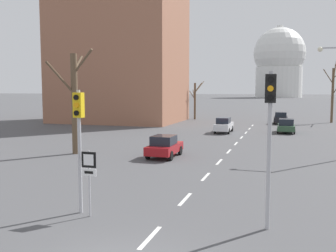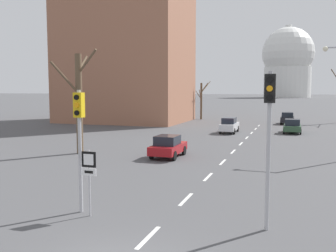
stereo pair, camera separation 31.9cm
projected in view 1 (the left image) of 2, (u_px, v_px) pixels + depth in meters
name	position (u px, v px, depth m)	size (l,w,h in m)	color
lane_stripe_0	(150.00, 237.00, 12.25)	(0.16, 2.00, 0.01)	silver
lane_stripe_1	(185.00, 199.00, 16.52)	(0.16, 2.00, 0.01)	silver
lane_stripe_2	(206.00, 177.00, 20.80)	(0.16, 2.00, 0.01)	silver
lane_stripe_3	(219.00, 162.00, 25.08)	(0.16, 2.00, 0.01)	silver
lane_stripe_4	(229.00, 151.00, 29.35)	(0.16, 2.00, 0.01)	silver
lane_stripe_5	(236.00, 143.00, 33.63)	(0.16, 2.00, 0.01)	silver
lane_stripe_6	(242.00, 137.00, 37.90)	(0.16, 2.00, 0.01)	silver
lane_stripe_7	(246.00, 133.00, 42.18)	(0.16, 2.00, 0.01)	silver
lane_stripe_8	(250.00, 129.00, 46.45)	(0.16, 2.00, 0.01)	silver
lane_stripe_9	(253.00, 125.00, 50.73)	(0.16, 2.00, 0.01)	silver
traffic_signal_near_left	(79.00, 128.00, 14.41)	(0.36, 0.34, 4.82)	#B2B2B7
traffic_signal_near_right	(270.00, 121.00, 12.62)	(0.36, 0.34, 5.44)	#B2B2B7
route_sign_post	(89.00, 172.00, 14.11)	(0.60, 0.08, 2.55)	#B2B2B7
sedan_near_left	(224.00, 125.00, 42.16)	(1.69, 4.54, 1.72)	silver
sedan_near_right	(281.00, 118.00, 53.00)	(1.87, 4.23, 1.67)	black
sedan_mid_centre	(164.00, 146.00, 26.77)	(1.85, 3.84, 1.57)	maroon
sedan_far_left	(286.00, 126.00, 41.90)	(1.91, 3.87, 1.58)	#2D4C33
bare_tree_left_near	(74.00, 100.00, 27.93)	(2.92, 4.42, 7.76)	brown
bare_tree_right_near	(333.00, 91.00, 54.61)	(3.69, 4.80, 9.44)	brown
bare_tree_left_far	(195.00, 99.00, 61.05)	(2.28, 2.65, 6.28)	brown
capitol_dome	(279.00, 63.00, 232.01)	(31.30, 31.30, 44.21)	silver
apartment_block_left	(120.00, 40.00, 56.32)	(18.00, 14.00, 24.73)	#9E664C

